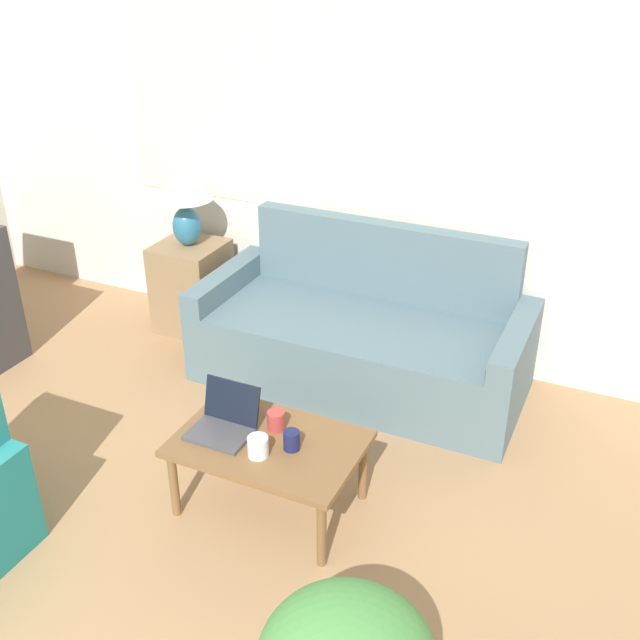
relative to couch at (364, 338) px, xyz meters
The scene contains 9 objects.
wall_back 1.27m from the couch, 143.16° to the left, with size 6.56×0.06×2.60m.
couch is the anchor object (origin of this frame).
side_table 1.37m from the couch, behind, with size 0.45×0.45×0.64m.
table_lamp 1.55m from the couch, behind, with size 0.39×0.39×0.57m.
coffee_table 1.32m from the couch, 88.55° to the right, with size 0.89×0.60×0.40m.
laptop 1.36m from the couch, 98.51° to the right, with size 0.30×0.27×0.22m.
cup_navy 1.23m from the couch, 88.94° to the right, with size 0.09×0.09×0.10m.
cup_yellow 1.35m from the couch, 83.09° to the right, with size 0.08×0.08×0.10m.
cup_white 1.45m from the couch, 88.32° to the right, with size 0.10×0.10×0.10m.
Camera 1 is at (2.07, -0.59, 2.58)m, focal length 42.00 mm.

